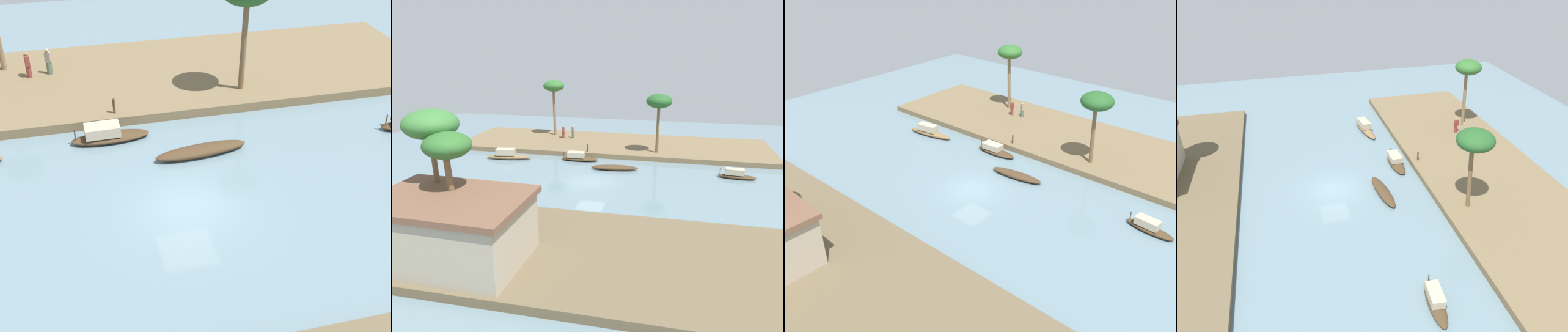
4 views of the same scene
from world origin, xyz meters
The scene contains 7 objects.
river_water centered at (0.00, 0.00, 0.00)m, with size 64.15×64.15×0.00m, color slate.
riverbank_left centered at (0.00, -13.37, 0.27)m, with size 37.40×11.14×0.54m, color brown.
sampan_with_tall_canopy centered at (2.74, -6.45, 0.36)m, with size 4.12×1.32×0.96m.
sampan_with_red_awning centered at (-1.66, -3.97, 0.26)m, with size 4.84×1.53×0.52m.
person_on_near_bank centered at (6.74, -14.44, 1.31)m, with size 0.38×0.50×1.62m.
person_by_mooring centered at (5.48, -14.66, 1.25)m, with size 0.47×0.47×1.66m.
mooring_post centered at (2.14, -8.44, 0.97)m, with size 0.14×0.14×0.86m, color #4C3823.
Camera 1 is at (4.01, 18.11, 14.56)m, focal length 49.40 mm.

